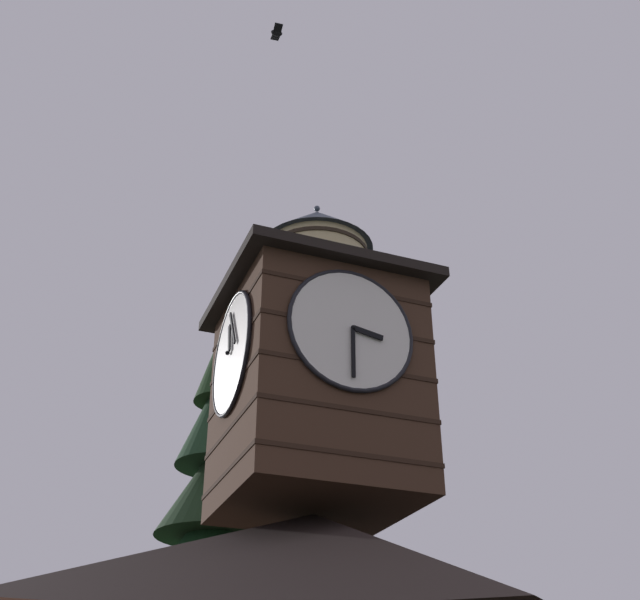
# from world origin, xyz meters

# --- Properties ---
(clock_tower) EXTENTS (4.71, 4.71, 8.00)m
(clock_tower) POSITION_xyz_m (-0.13, -0.94, 10.38)
(clock_tower) COLOR #422B1E
(clock_tower) RESTS_ON building_main
(pine_tree_behind) EXTENTS (5.88, 5.88, 15.14)m
(pine_tree_behind) POSITION_xyz_m (0.32, -7.70, 6.35)
(pine_tree_behind) COLOR #473323
(pine_tree_behind) RESTS_ON ground_plane
(flying_bird_high) EXTENTS (0.30, 0.56, 0.16)m
(flying_bird_high) POSITION_xyz_m (1.85, 1.42, 18.17)
(flying_bird_high) COLOR black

